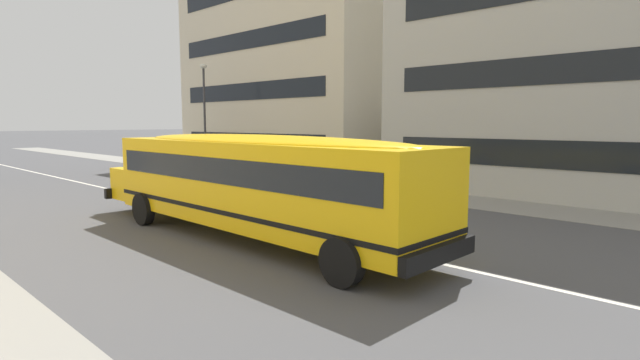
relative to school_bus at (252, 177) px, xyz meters
The scene contains 8 objects.
ground_plane 2.99m from the school_bus, 35.89° to the left, with size 400.00×400.00×0.00m, color #4C4C4F.
sidewalk_far 10.29m from the school_bus, 78.60° to the left, with size 120.00×3.00×0.01m, color gray.
lane_centreline 2.99m from the school_bus, 35.89° to the left, with size 110.00×0.16×0.01m, color silver.
school_bus is the anchor object (origin of this frame).
parked_car_green_under_tree 10.71m from the school_bus, 137.22° to the left, with size 3.98×2.05×1.64m.
street_lamp 19.18m from the school_bus, 150.85° to the left, with size 0.44×0.44×6.80m.
apartment_block_far_left 23.47m from the school_bus, 130.66° to the left, with size 16.30×11.94×13.30m.
apartment_block_far_centre 17.78m from the school_bus, 76.10° to the left, with size 16.55×9.22×16.50m.
Camera 1 is at (8.33, -9.50, 3.14)m, focal length 27.36 mm.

